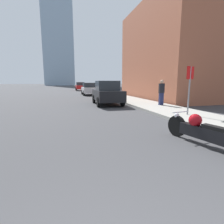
% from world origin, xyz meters
% --- Properties ---
extents(sidewalk, '(2.79, 240.00, 0.15)m').
position_xyz_m(sidewalk, '(5.80, 40.00, 0.07)').
color(sidewalk, gray).
rests_on(sidewalk, ground_plane).
extents(brick_storefront, '(12.28, 12.07, 9.46)m').
position_xyz_m(brick_storefront, '(13.54, 16.25, 4.73)').
color(brick_storefront, '#9E563D').
rests_on(brick_storefront, ground_plane).
extents(distant_tower, '(15.62, 15.62, 62.66)m').
position_xyz_m(distant_tower, '(-2.13, 104.89, 31.33)').
color(distant_tower, '#8CA5BC').
rests_on(distant_tower, ground_plane).
extents(motorcycle, '(0.77, 2.54, 0.84)m').
position_xyz_m(motorcycle, '(3.44, 3.41, 0.42)').
color(motorcycle, black).
rests_on(motorcycle, ground_plane).
extents(parked_car_black, '(2.09, 4.16, 1.83)m').
position_xyz_m(parked_car_black, '(3.02, 12.78, 0.91)').
color(parked_car_black, black).
rests_on(parked_car_black, ground_plane).
extents(parked_car_silver, '(2.00, 4.45, 1.66)m').
position_xyz_m(parked_car_silver, '(3.12, 23.73, 0.84)').
color(parked_car_silver, '#BCBCC1').
rests_on(parked_car_silver, ground_plane).
extents(parked_car_red, '(1.96, 4.27, 1.74)m').
position_xyz_m(parked_car_red, '(3.10, 36.86, 0.88)').
color(parked_car_red, red).
rests_on(parked_car_red, ground_plane).
extents(stop_sign, '(0.57, 0.26, 2.32)m').
position_xyz_m(stop_sign, '(5.66, 6.79, 1.73)').
color(stop_sign, slate).
rests_on(stop_sign, sidewalk).
extents(pedestrian, '(0.36, 0.24, 1.74)m').
position_xyz_m(pedestrian, '(6.34, 10.43, 1.05)').
color(pedestrian, '#1E2347').
rests_on(pedestrian, sidewalk).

